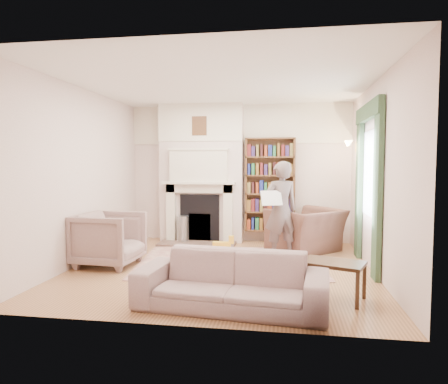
% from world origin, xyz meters
% --- Properties ---
extents(floor, '(4.50, 4.50, 0.00)m').
position_xyz_m(floor, '(0.00, 0.00, 0.00)').
color(floor, brown).
rests_on(floor, ground).
extents(ceiling, '(4.50, 4.50, 0.00)m').
position_xyz_m(ceiling, '(0.00, 0.00, 2.80)').
color(ceiling, white).
rests_on(ceiling, wall_back).
extents(wall_back, '(4.50, 0.00, 4.50)m').
position_xyz_m(wall_back, '(0.00, 2.25, 1.40)').
color(wall_back, silver).
rests_on(wall_back, floor).
extents(wall_front, '(4.50, 0.00, 4.50)m').
position_xyz_m(wall_front, '(0.00, -2.25, 1.40)').
color(wall_front, silver).
rests_on(wall_front, floor).
extents(wall_left, '(0.00, 4.50, 4.50)m').
position_xyz_m(wall_left, '(-2.25, 0.00, 1.40)').
color(wall_left, silver).
rests_on(wall_left, floor).
extents(wall_right, '(0.00, 4.50, 4.50)m').
position_xyz_m(wall_right, '(2.25, 0.00, 1.40)').
color(wall_right, silver).
rests_on(wall_right, floor).
extents(fireplace, '(1.70, 0.58, 2.80)m').
position_xyz_m(fireplace, '(-0.75, 2.05, 1.39)').
color(fireplace, silver).
rests_on(fireplace, floor).
extents(bookcase, '(1.00, 0.24, 1.85)m').
position_xyz_m(bookcase, '(0.65, 2.12, 1.18)').
color(bookcase, brown).
rests_on(bookcase, floor).
extents(window, '(0.02, 0.90, 1.30)m').
position_xyz_m(window, '(2.23, 0.40, 1.45)').
color(window, silver).
rests_on(window, wall_right).
extents(curtain_left, '(0.07, 0.32, 2.40)m').
position_xyz_m(curtain_left, '(2.20, -0.30, 1.20)').
color(curtain_left, '#30492F').
rests_on(curtain_left, floor).
extents(curtain_right, '(0.07, 0.32, 2.40)m').
position_xyz_m(curtain_right, '(2.20, 1.10, 1.20)').
color(curtain_right, '#30492F').
rests_on(curtain_right, floor).
extents(pelmet, '(0.09, 1.70, 0.24)m').
position_xyz_m(pelmet, '(2.19, 0.40, 2.38)').
color(pelmet, '#30492F').
rests_on(pelmet, wall_right).
extents(wall_sconce, '(0.20, 0.24, 0.24)m').
position_xyz_m(wall_sconce, '(2.03, 1.50, 1.90)').
color(wall_sconce, gold).
rests_on(wall_sconce, wall_right).
extents(rug, '(3.14, 2.56, 0.01)m').
position_xyz_m(rug, '(0.07, 0.37, 0.01)').
color(rug, beige).
rests_on(rug, floor).
extents(armchair_reading, '(1.58, 1.58, 0.77)m').
position_xyz_m(armchair_reading, '(1.34, 1.38, 0.39)').
color(armchair_reading, '#472626').
rests_on(armchair_reading, floor).
extents(armchair_left, '(0.97, 0.94, 0.84)m').
position_xyz_m(armchair_left, '(-1.76, -0.13, 0.42)').
color(armchair_left, '#A39687').
rests_on(armchair_left, floor).
extents(sofa, '(2.16, 1.02, 0.61)m').
position_xyz_m(sofa, '(0.38, -1.68, 0.30)').
color(sofa, '#AD9F8F').
rests_on(sofa, floor).
extents(man_reading, '(0.71, 0.61, 1.64)m').
position_xyz_m(man_reading, '(0.89, 0.78, 0.82)').
color(man_reading, '#5C4D4A').
rests_on(man_reading, floor).
extents(newspaper, '(0.37, 0.25, 0.24)m').
position_xyz_m(newspaper, '(0.74, 0.58, 1.04)').
color(newspaper, white).
rests_on(newspaper, man_reading).
extents(coffee_table, '(0.82, 0.67, 0.45)m').
position_xyz_m(coffee_table, '(1.52, -1.21, 0.23)').
color(coffee_table, '#392613').
rests_on(coffee_table, floor).
extents(paraffin_heater, '(0.29, 0.29, 0.55)m').
position_xyz_m(paraffin_heater, '(-1.07, 1.77, 0.28)').
color(paraffin_heater, '#989C9F').
rests_on(paraffin_heater, floor).
extents(rocking_horse, '(0.48, 0.23, 0.41)m').
position_xyz_m(rocking_horse, '(-0.07, 0.47, 0.21)').
color(rocking_horse, yellow).
rests_on(rocking_horse, rug).
extents(board_game, '(0.45, 0.45, 0.03)m').
position_xyz_m(board_game, '(-0.78, -0.53, 0.03)').
color(board_game, '#E6D751').
rests_on(board_game, rug).
extents(game_box_lid, '(0.35, 0.28, 0.05)m').
position_xyz_m(game_box_lid, '(-0.43, -0.33, 0.04)').
color(game_box_lid, '#A83113').
rests_on(game_box_lid, rug).
extents(comic_annuals, '(0.62, 0.28, 0.02)m').
position_xyz_m(comic_annuals, '(0.17, -0.41, 0.02)').
color(comic_annuals, red).
rests_on(comic_annuals, rug).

